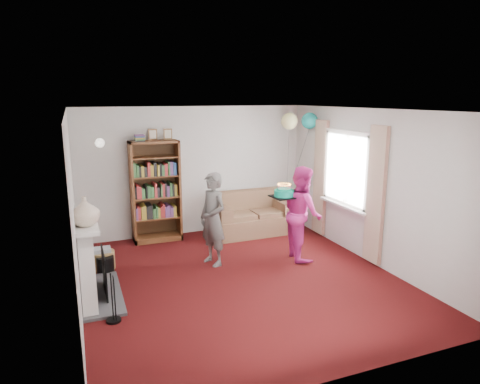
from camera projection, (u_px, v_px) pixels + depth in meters
name	position (u px, v px, depth m)	size (l,w,h in m)	color
ground	(241.00, 279.00, 6.41)	(5.00, 5.00, 0.00)	#330907
wall_back	(195.00, 171.00, 8.42)	(4.50, 0.02, 2.50)	silver
wall_left	(73.00, 214.00, 5.34)	(0.02, 5.00, 2.50)	silver
wall_right	(370.00, 187.00, 6.94)	(0.02, 5.00, 2.50)	silver
ceiling	(241.00, 109.00, 5.86)	(4.50, 5.00, 0.01)	white
fireplace	(91.00, 262.00, 5.73)	(0.55, 1.80, 1.12)	#3F3F42
window_bay	(346.00, 183.00, 7.48)	(0.14, 2.02, 2.20)	white
wall_sconce	(100.00, 143.00, 7.53)	(0.16, 0.23, 0.16)	gold
bookcase	(155.00, 192.00, 8.01)	(0.90, 0.42, 2.10)	#472B14
sofa	(251.00, 217.00, 8.58)	(1.55, 0.82, 0.82)	brown
wicker_basket	(103.00, 259.00, 6.77)	(0.38, 0.38, 0.35)	olive
person_striped	(213.00, 219.00, 6.85)	(0.55, 0.36, 1.51)	black
person_magenta	(302.00, 213.00, 7.13)	(0.76, 0.59, 1.57)	#CD2985
birthday_cake	(284.00, 193.00, 6.96)	(0.39, 0.39, 0.22)	black
balloons	(299.00, 121.00, 8.20)	(0.76, 0.32, 1.74)	#3F3F3F
mantel_vase	(85.00, 211.00, 5.24)	(0.35, 0.35, 0.36)	beige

